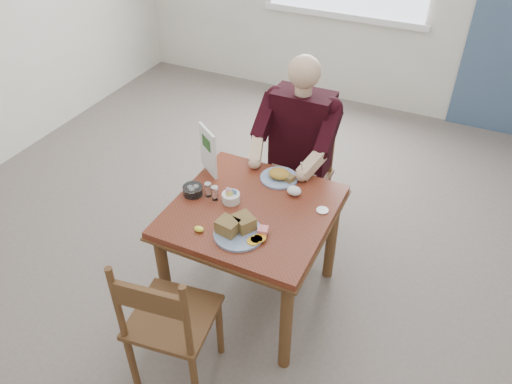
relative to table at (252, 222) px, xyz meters
The scene contains 14 objects.
floor 0.64m from the table, ahead, with size 6.00×6.00×0.00m, color #665A53.
lemon_wedge 0.37m from the table, 119.59° to the right, with size 0.06×0.04×0.03m, color #FFFB35.
napkin 0.31m from the table, 51.87° to the left, with size 0.09×0.07×0.06m, color white.
metal_dish 0.42m from the table, 21.07° to the left, with size 0.07×0.07×0.01m, color silver.
table is the anchor object (origin of this frame).
chair_far 0.81m from the table, 90.00° to the left, with size 0.42×0.42×0.95m.
chair_near 0.75m from the table, 100.07° to the right, with size 0.47×0.47×0.95m.
diner 0.73m from the table, 90.00° to the left, with size 0.53×0.56×1.39m.
near_plate 0.27m from the table, 82.46° to the right, with size 0.34×0.34×0.09m.
far_plate 0.36m from the table, 84.02° to the left, with size 0.30×0.30×0.06m.
caddy 0.20m from the table, behind, with size 0.11×0.11×0.08m.
shakers 0.30m from the table, behind, with size 0.10×0.06×0.09m.
creamer 0.40m from the table, behind, with size 0.15×0.15×0.05m.
menu 0.53m from the table, 151.96° to the left, with size 0.18×0.13×0.31m.
Camera 1 is at (0.97, -2.00, 2.57)m, focal length 35.00 mm.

